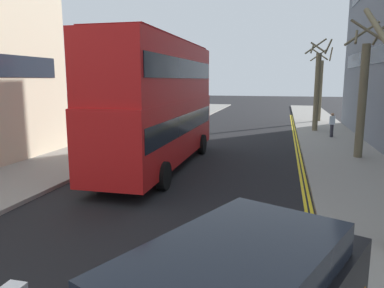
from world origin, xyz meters
TOP-DOWN VIEW (x-y plane):
  - sidewalk_right at (6.50, 16.00)m, footprint 4.00×80.00m
  - sidewalk_left at (-6.50, 16.00)m, footprint 4.00×80.00m
  - kerb_line_outer at (4.40, 14.00)m, footprint 0.10×56.00m
  - kerb_line_inner at (4.24, 14.00)m, footprint 0.10×56.00m
  - double_decker_bus_away at (-1.93, 14.72)m, footprint 2.87×10.83m
  - pedestrian_far at (6.63, 24.98)m, footprint 0.34×0.22m
  - street_tree_near at (5.80, 28.15)m, footprint 1.83×1.73m
  - street_tree_mid at (7.12, 18.53)m, footprint 1.63×1.88m
  - street_tree_far at (6.66, 35.01)m, footprint 1.82×2.06m

SIDE VIEW (x-z plane):
  - kerb_line_outer at x=4.40m, z-range 0.00..0.01m
  - kerb_line_inner at x=4.24m, z-range 0.00..0.01m
  - sidewalk_right at x=6.50m, z-range 0.00..0.14m
  - sidewalk_left at x=-6.50m, z-range 0.00..0.14m
  - pedestrian_far at x=6.63m, z-range 0.18..1.80m
  - double_decker_bus_away at x=-1.93m, z-range 0.21..5.85m
  - street_tree_mid at x=7.12m, z-range -0.14..6.48m
  - street_tree_far at x=6.66m, z-range -0.12..6.53m
  - street_tree_near at x=5.80m, z-range -0.14..6.71m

